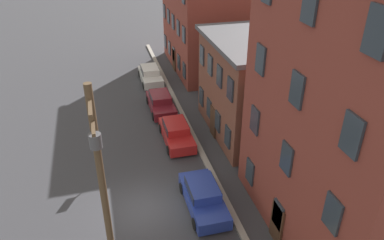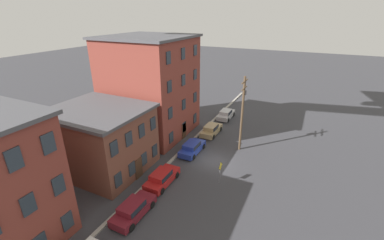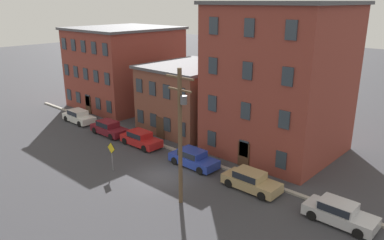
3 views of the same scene
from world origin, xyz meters
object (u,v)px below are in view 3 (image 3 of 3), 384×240
object	(u,v)px
car_silver	(339,212)
utility_pole	(181,131)
car_blue	(193,158)
caution_sign	(112,152)
car_white	(79,116)
car_maroon	(109,128)
car_tan	(251,180)
car_red	(141,138)

from	to	relation	value
car_silver	utility_pole	bearing A→B (deg)	-151.42
car_blue	caution_sign	size ratio (longest dim) A/B	1.75
car_white	car_silver	size ratio (longest dim) A/B	1.00
car_silver	utility_pole	xyz separation A→B (m)	(-9.06, -4.94, 4.54)
car_maroon	car_tan	world-z (taller)	same
car_red	car_maroon	bearing A→B (deg)	-177.56
car_white	car_tan	size ratio (longest dim) A/B	1.00
caution_sign	car_red	bearing A→B (deg)	116.94
car_white	car_tan	xyz separation A→B (m)	(23.79, -0.12, 0.00)
caution_sign	car_blue	bearing A→B (deg)	50.54
car_blue	car_tan	xyz separation A→B (m)	(5.93, -0.16, 0.00)
car_white	utility_pole	bearing A→B (deg)	-13.16
car_white	caution_sign	bearing A→B (deg)	-20.74
car_tan	car_white	bearing A→B (deg)	179.72
car_red	utility_pole	size ratio (longest dim) A/B	0.47
car_maroon	car_red	xyz separation A→B (m)	(4.91, 0.21, 0.00)
car_silver	utility_pole	world-z (taller)	utility_pole
car_red	utility_pole	world-z (taller)	utility_pole
car_white	car_maroon	xyz separation A→B (m)	(6.02, -0.11, 0.00)
car_red	car_white	bearing A→B (deg)	-179.50
car_red	utility_pole	bearing A→B (deg)	-26.03
car_red	car_blue	bearing A→B (deg)	-0.39
utility_pole	car_maroon	bearing A→B (deg)	162.34
car_tan	car_silver	distance (m)	6.60
car_red	caution_sign	world-z (taller)	caution_sign
car_blue	utility_pole	distance (m)	7.62
car_white	utility_pole	world-z (taller)	utility_pole
car_white	car_red	xyz separation A→B (m)	(10.93, 0.10, 0.00)
car_red	utility_pole	distance (m)	12.44
car_tan	car_red	bearing A→B (deg)	179.06
car_silver	caution_sign	bearing A→B (deg)	-163.14
car_white	car_blue	distance (m)	17.86
car_red	caution_sign	bearing A→B (deg)	-63.06
car_tan	car_blue	bearing A→B (deg)	178.41
car_white	car_red	bearing A→B (deg)	0.50
car_white	car_maroon	bearing A→B (deg)	-1.07
car_red	caution_sign	size ratio (longest dim) A/B	1.75
car_maroon	car_blue	world-z (taller)	same
car_tan	utility_pole	size ratio (longest dim) A/B	0.47
car_silver	car_blue	bearing A→B (deg)	179.53
car_maroon	car_tan	distance (m)	17.78
utility_pole	caution_sign	bearing A→B (deg)	-178.84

